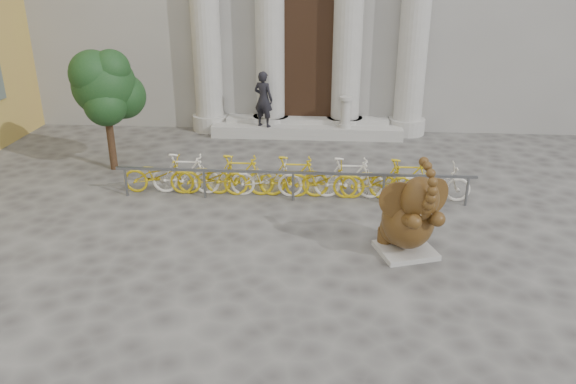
# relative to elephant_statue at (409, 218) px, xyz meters

# --- Properties ---
(ground) EXTENTS (80.00, 80.00, 0.00)m
(ground) POSITION_rel_elephant_statue_xyz_m (-2.24, -1.69, -0.75)
(ground) COLOR #474442
(ground) RESTS_ON ground
(entrance_steps) EXTENTS (6.00, 1.20, 0.36)m
(entrance_steps) POSITION_rel_elephant_statue_xyz_m (-2.24, 7.71, -0.57)
(entrance_steps) COLOR #A8A59E
(entrance_steps) RESTS_ON ground
(elephant_statue) EXTENTS (1.37, 1.63, 2.06)m
(elephant_statue) POSITION_rel_elephant_statue_xyz_m (0.00, 0.00, 0.00)
(elephant_statue) COLOR #A8A59E
(elephant_statue) RESTS_ON ground
(bike_rack) EXTENTS (8.34, 0.53, 1.00)m
(bike_rack) POSITION_rel_elephant_statue_xyz_m (-2.34, 2.65, -0.25)
(bike_rack) COLOR slate
(bike_rack) RESTS_ON ground
(tree) EXTENTS (1.84, 1.67, 3.19)m
(tree) POSITION_rel_elephant_statue_xyz_m (-7.26, 4.18, 1.47)
(tree) COLOR #332114
(tree) RESTS_ON ground
(pedestrian) EXTENTS (0.74, 0.63, 1.73)m
(pedestrian) POSITION_rel_elephant_statue_xyz_m (-3.58, 7.36, 0.47)
(pedestrian) COLOR black
(pedestrian) RESTS_ON entrance_steps
(balustrade_post) EXTENTS (0.40, 0.40, 0.97)m
(balustrade_post) POSITION_rel_elephant_statue_xyz_m (-1.03, 7.41, 0.06)
(balustrade_post) COLOR #A8A59E
(balustrade_post) RESTS_ON entrance_steps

